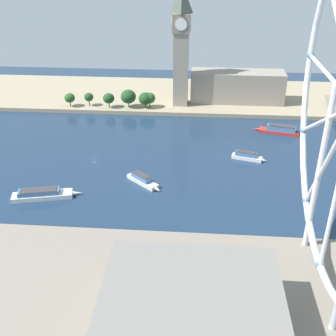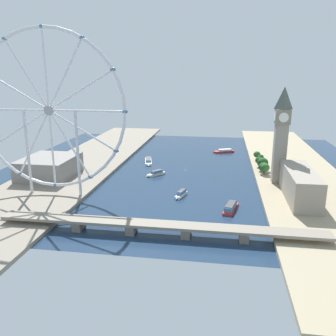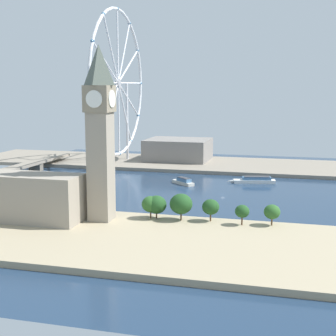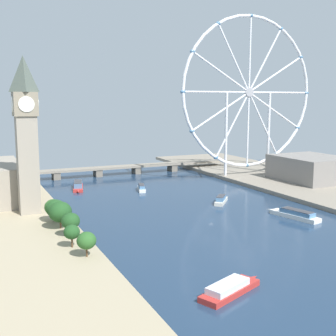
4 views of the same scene
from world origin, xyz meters
name	(u,v)px [view 3 (image 3 of 4)]	position (x,y,z in m)	size (l,w,h in m)	color
ground_plane	(223,194)	(0.00, 0.00, 0.00)	(410.64, 410.64, 0.00)	#1E334C
riverbank_left	(181,244)	(-120.32, 0.00, 1.50)	(90.00, 520.00, 3.00)	tan
riverbank_right	(244,166)	(120.32, 0.00, 1.50)	(90.00, 520.00, 3.00)	gray
clock_tower	(100,131)	(-94.58, 49.26, 50.15)	(14.25, 14.25, 90.67)	gray
parliament_block	(13,196)	(-105.78, 94.75, 15.34)	(22.00, 74.97, 24.68)	gray
tree_row_embankment	(188,206)	(-84.21, 5.10, 10.85)	(12.47, 72.32, 14.14)	#513823
ferris_wheel	(118,84)	(102.63, 113.20, 75.12)	(134.69, 3.20, 139.25)	silver
riverside_hall	(178,149)	(132.64, 64.40, 12.95)	(48.99, 58.83, 19.90)	gray
tour_boat_0	(183,181)	(27.90, 34.54, 2.14)	(19.46, 21.45, 5.30)	beige
tour_boat_1	(25,195)	(-49.05, 122.01, 2.54)	(13.47, 32.47, 5.95)	#B22D28
tour_boat_2	(89,186)	(-6.18, 95.65, 2.15)	(9.72, 21.91, 5.13)	white
tour_boat_4	(254,180)	(47.03, -16.73, 2.20)	(14.23, 36.79, 5.24)	white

